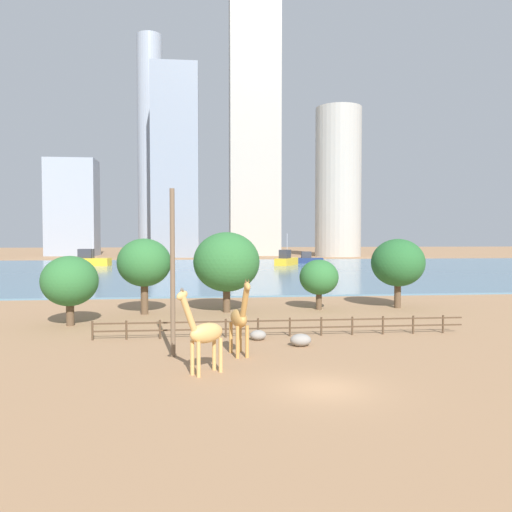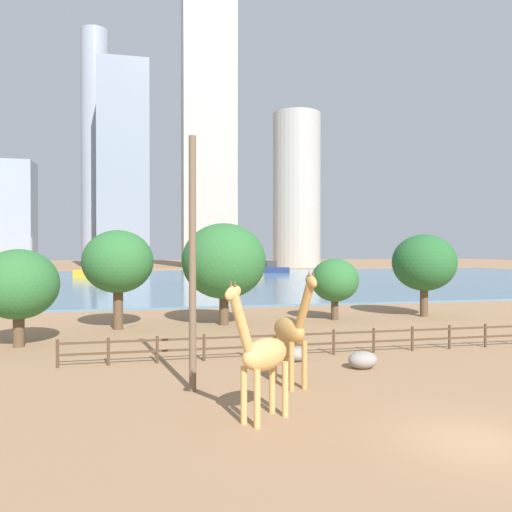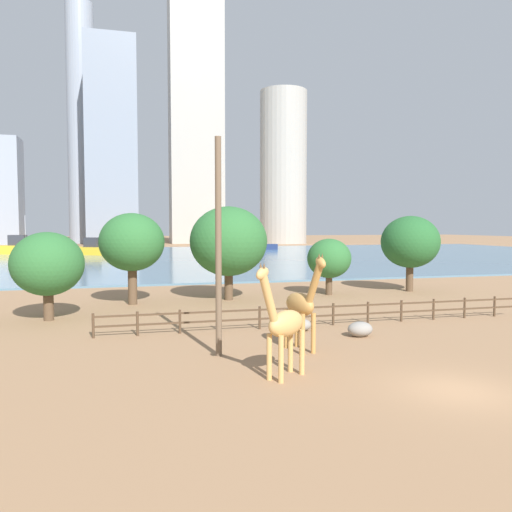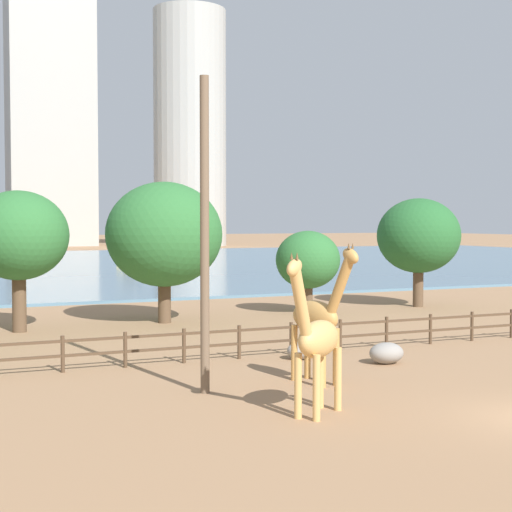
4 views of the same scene
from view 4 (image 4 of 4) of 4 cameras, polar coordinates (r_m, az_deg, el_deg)
ground_plane at (r=97.13m, az=-14.62°, el=-0.65°), size 400.00×400.00×0.00m
harbor_water at (r=94.17m, az=-14.32°, el=-0.68°), size 180.00×86.00×0.20m
giraffe_tall at (r=25.69m, az=4.57°, el=-4.44°), size 1.24×3.16×4.65m
giraffe_companion at (r=21.52m, az=4.39°, el=-6.04°), size 2.60×2.10×4.52m
utility_pole at (r=24.09m, az=-3.76°, el=1.49°), size 0.28×0.28×9.75m
boulder_near_fence at (r=29.83m, az=9.47°, el=-6.98°), size 1.35×1.06×0.79m
boulder_by_pole at (r=30.39m, az=3.28°, el=-6.88°), size 1.09×0.90×0.68m
enclosure_fence at (r=32.00m, az=5.01°, el=-5.64°), size 26.12×0.14×1.30m
tree_left_large at (r=39.02m, az=-16.90°, el=1.39°), size 4.77×4.77×6.78m
tree_center_broad at (r=45.08m, az=3.80°, el=-0.30°), size 3.70×3.70×4.76m
tree_right_tall at (r=41.01m, az=-6.70°, el=1.56°), size 6.07×6.07×7.36m
tree_left_small at (r=49.45m, az=11.74°, el=1.43°), size 5.13×5.13×6.72m
boat_ferry at (r=111.28m, az=-8.86°, el=0.54°), size 6.57×8.53×7.33m
boat_sailboat at (r=120.47m, az=-6.61°, el=0.59°), size 6.74×2.85×2.90m
skyline_tower_needle at (r=177.05m, az=-14.80°, el=17.24°), size 17.52×10.97×100.78m
skyline_tower_glass at (r=169.58m, az=-4.84°, el=9.21°), size 15.46×15.46×49.87m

